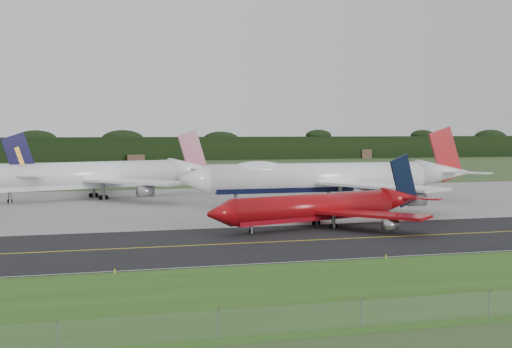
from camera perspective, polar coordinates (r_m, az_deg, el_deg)
name	(u,v)px	position (r m, az deg, el deg)	size (l,w,h in m)	color
ground	(341,235)	(110.60, 6.81, -4.84)	(600.00, 600.00, 0.00)	#304520
grass_verge	(467,281)	(79.87, 16.52, -8.24)	(400.00, 30.00, 0.01)	#305218
taxiway	(351,238)	(106.96, 7.63, -5.13)	(400.00, 32.00, 0.02)	black
apron	(253,202)	(158.58, -0.23, -2.25)	(400.00, 78.00, 0.01)	gray
taxiway_centreline	(351,238)	(106.95, 7.63, -5.12)	(400.00, 0.40, 0.00)	yellow
taxiway_edge_line	(400,256)	(93.11, 11.42, -6.47)	(400.00, 0.25, 0.00)	silver
horizon_treeline	(140,150)	(377.36, -9.23, 1.94)	(700.00, 25.00, 12.00)	black
jet_ba_747	(328,178)	(154.49, 5.79, -0.30)	(66.69, 55.42, 16.81)	white
jet_red_737	(324,207)	(118.94, 5.49, -2.65)	(42.92, 34.15, 11.82)	maroon
jet_star_tail	(97,176)	(169.73, -12.59, -0.14)	(59.87, 48.90, 16.07)	white
edge_marker_left	(115,271)	(82.40, -11.24, -7.63)	(0.16, 0.16, 0.50)	yellow
edge_marker_center	(386,257)	(91.14, 10.37, -6.53)	(0.16, 0.16, 0.50)	yellow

